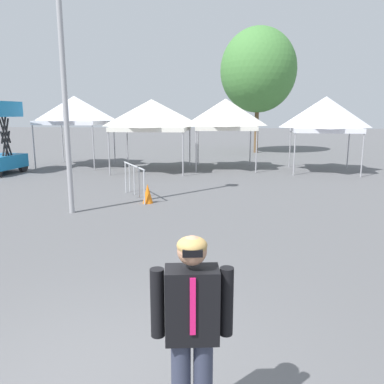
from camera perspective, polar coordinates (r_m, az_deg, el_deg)
The scene contains 9 objects.
canopy_tent_behind_center at distance 21.01m, azimuth -16.86°, elevation 11.42°, with size 3.22×3.22×3.55m.
canopy_tent_far_left at distance 18.57m, azimuth -5.91°, elevation 11.19°, with size 3.54×3.54×3.33m.
canopy_tent_far_right at distance 19.21m, azimuth 4.97°, elevation 11.31°, with size 3.10×3.10×3.38m.
canopy_tent_center at distance 19.09m, azimuth 19.03°, elevation 10.74°, with size 3.11×3.11×3.44m.
person_foreground at distance 3.25m, azimuth 0.00°, elevation -19.11°, with size 0.64×0.30×1.78m.
light_pole_near_lift at distance 11.05m, azimuth -18.73°, elevation 21.15°, with size 0.36×0.36×8.18m.
tree_behind_tents_center at distance 27.61m, azimuth 9.71°, elevation 17.23°, with size 5.08×5.08×8.32m.
crowd_barrier_near_person at distance 12.52m, azimuth -8.50°, elevation 2.48°, with size 1.16×1.80×1.08m.
traffic_cone_lot_center at distance 11.85m, azimuth -6.54°, elevation -0.22°, with size 0.32×0.32×0.59m, color orange.
Camera 1 is at (1.30, -3.22, 2.69)m, focal length 36.29 mm.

